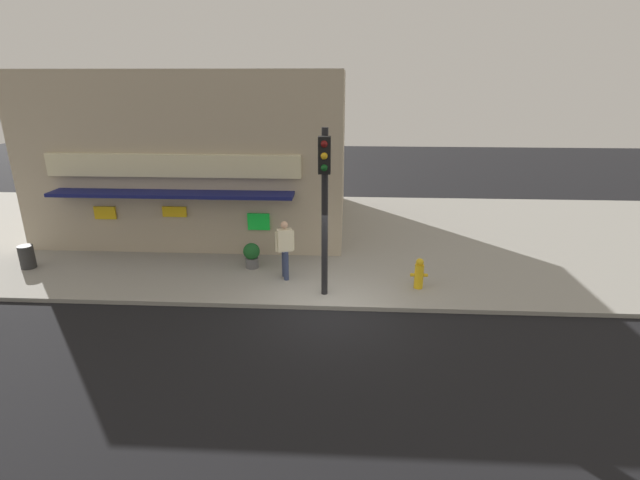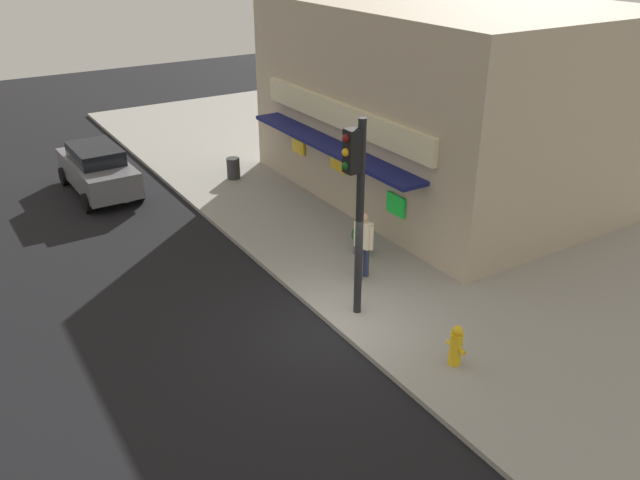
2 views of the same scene
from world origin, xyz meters
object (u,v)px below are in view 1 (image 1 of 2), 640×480
(pedestrian, at_px, (285,247))
(potted_plant_by_doorway, at_px, (252,254))
(fire_hydrant, at_px, (419,274))
(trash_can, at_px, (27,257))
(traffic_light, at_px, (325,192))

(pedestrian, xyz_separation_m, potted_plant_by_doorway, (-1.20, 0.79, -0.57))
(fire_hydrant, height_order, trash_can, fire_hydrant)
(fire_hydrant, height_order, potted_plant_by_doorway, fire_hydrant)
(fire_hydrant, xyz_separation_m, trash_can, (-12.54, 0.85, -0.07))
(traffic_light, height_order, fire_hydrant, traffic_light)
(fire_hydrant, relative_size, potted_plant_by_doorway, 1.11)
(pedestrian, bearing_deg, fire_hydrant, -7.08)
(traffic_light, xyz_separation_m, fire_hydrant, (2.76, 0.66, -2.57))
(potted_plant_by_doorway, bearing_deg, fire_hydrant, -13.90)
(fire_hydrant, bearing_deg, trash_can, 176.14)
(pedestrian, bearing_deg, potted_plant_by_doorway, 146.61)
(traffic_light, relative_size, potted_plant_by_doorway, 5.63)
(traffic_light, distance_m, fire_hydrant, 3.83)
(traffic_light, height_order, pedestrian, traffic_light)
(fire_hydrant, xyz_separation_m, potted_plant_by_doorway, (-5.23, 1.29, 0.01))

